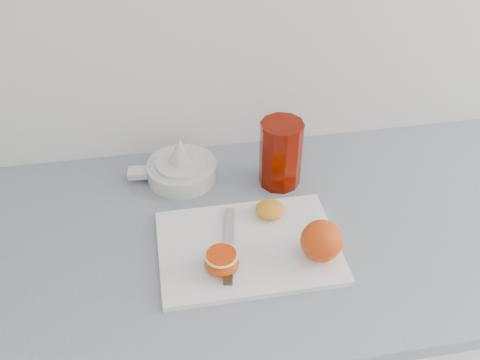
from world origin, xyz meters
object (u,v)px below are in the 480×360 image
(half_orange, at_px, (222,261))
(red_tumbler, at_px, (281,156))
(counter, at_px, (243,355))
(citrus_juicer, at_px, (181,167))
(cutting_board, at_px, (248,247))

(half_orange, bearing_deg, red_tumbler, 55.88)
(counter, xyz_separation_m, citrus_juicer, (-0.11, 0.19, 0.47))
(half_orange, bearing_deg, citrus_juicer, 99.28)
(half_orange, xyz_separation_m, citrus_juicer, (-0.05, 0.30, -0.00))
(cutting_board, xyz_separation_m, half_orange, (-0.06, -0.05, 0.03))
(counter, relative_size, cutting_board, 7.52)
(cutting_board, distance_m, red_tumbler, 0.23)
(half_orange, height_order, red_tumbler, red_tumbler)
(cutting_board, distance_m, half_orange, 0.08)
(counter, distance_m, half_orange, 0.49)
(cutting_board, relative_size, half_orange, 5.35)
(half_orange, relative_size, red_tumbler, 0.42)
(half_orange, bearing_deg, counter, 60.17)
(counter, xyz_separation_m, red_tumbler, (0.10, 0.14, 0.51))
(counter, xyz_separation_m, half_orange, (-0.06, -0.11, 0.48))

